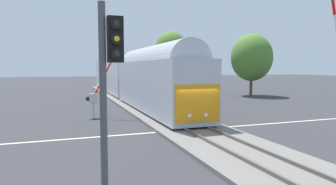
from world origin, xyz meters
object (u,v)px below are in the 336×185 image
(commuter_train, at_px, (128,75))
(elm_centre_background, at_px, (171,50))
(traffic_signal_near_left, at_px, (109,80))
(traffic_signal_far_side, at_px, (200,65))
(crossing_gate_far, at_px, (96,91))
(maple_right_background, at_px, (252,58))

(commuter_train, relative_size, elm_centre_background, 4.53)
(traffic_signal_near_left, distance_m, elm_centre_background, 37.14)
(commuter_train, bearing_deg, elm_centre_background, 42.00)
(traffic_signal_near_left, bearing_deg, commuter_train, 77.34)
(traffic_signal_far_side, distance_m, traffic_signal_near_left, 21.94)
(commuter_train, bearing_deg, crossing_gate_far, -112.49)
(elm_centre_background, bearing_deg, commuter_train, -138.00)
(commuter_train, height_order, elm_centre_background, elm_centre_background)
(crossing_gate_far, distance_m, elm_centre_background, 23.11)
(traffic_signal_near_left, relative_size, maple_right_background, 0.64)
(maple_right_background, bearing_deg, traffic_signal_near_left, -130.29)
(traffic_signal_far_side, xyz_separation_m, traffic_signal_near_left, (-11.23, -18.84, -0.51))
(traffic_signal_far_side, height_order, maple_right_background, maple_right_background)
(crossing_gate_far, distance_m, maple_right_background, 23.64)
(commuter_train, xyz_separation_m, maple_right_background, (16.03, -1.11, 2.22))
(traffic_signal_near_left, height_order, elm_centre_background, elm_centre_background)
(traffic_signal_far_side, xyz_separation_m, maple_right_background, (10.92, 7.29, 1.05))
(commuter_train, relative_size, traffic_signal_far_side, 6.88)
(commuter_train, height_order, maple_right_background, maple_right_background)
(traffic_signal_far_side, distance_m, maple_right_background, 13.17)
(traffic_signal_far_side, relative_size, elm_centre_background, 0.66)
(commuter_train, bearing_deg, maple_right_background, -3.95)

